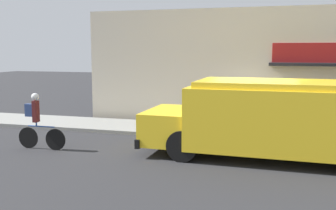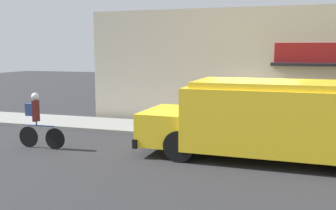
% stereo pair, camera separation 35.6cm
% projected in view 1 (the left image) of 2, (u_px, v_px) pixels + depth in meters
% --- Properties ---
extents(ground_plane, '(70.00, 70.00, 0.00)m').
position_uv_depth(ground_plane, '(253.00, 143.00, 12.07)').
color(ground_plane, '#2B2B2D').
extents(sidewalk, '(28.00, 2.20, 0.12)m').
position_uv_depth(sidewalk, '(255.00, 134.00, 13.11)').
color(sidewalk, gray).
rests_on(sidewalk, ground_plane).
extents(storefront, '(13.41, 0.96, 4.36)m').
position_uv_depth(storefront, '(262.00, 68.00, 14.21)').
color(storefront, beige).
rests_on(storefront, ground_plane).
extents(school_bus, '(6.58, 2.90, 2.04)m').
position_uv_depth(school_bus, '(278.00, 118.00, 10.20)').
color(school_bus, yellow).
rests_on(school_bus, ground_plane).
extents(cyclist, '(1.51, 0.22, 1.62)m').
position_uv_depth(cyclist, '(37.00, 121.00, 11.23)').
color(cyclist, black).
rests_on(cyclist, ground_plane).
extents(trash_bin, '(0.64, 0.64, 0.74)m').
position_uv_depth(trash_bin, '(202.00, 115.00, 14.25)').
color(trash_bin, '#38383D').
rests_on(trash_bin, sidewalk).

